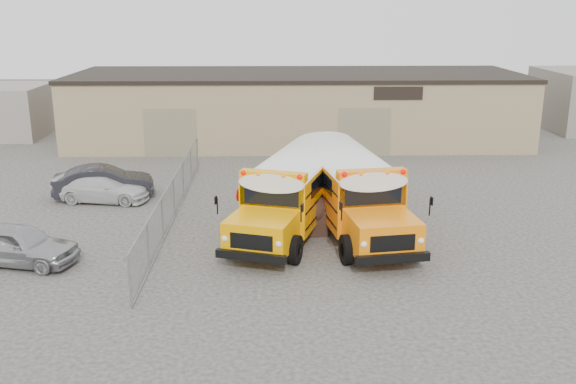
{
  "coord_description": "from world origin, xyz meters",
  "views": [
    {
      "loc": [
        -1.54,
        -24.07,
        8.96
      ],
      "look_at": [
        -1.01,
        1.38,
        1.6
      ],
      "focal_mm": 40.0,
      "sensor_mm": 36.0,
      "label": 1
    }
  ],
  "objects_px": {
    "school_bus_left": "(329,152)",
    "tarp_bundle": "(313,215)",
    "car_white": "(103,189)",
    "car_dark": "(104,182)",
    "school_bus_right": "(315,149)",
    "car_silver": "(18,245)"
  },
  "relations": [
    {
      "from": "school_bus_right",
      "to": "car_white",
      "type": "bearing_deg",
      "value": -163.17
    },
    {
      "from": "car_silver",
      "to": "car_dark",
      "type": "bearing_deg",
      "value": 6.99
    },
    {
      "from": "school_bus_left",
      "to": "car_white",
      "type": "bearing_deg",
      "value": -166.43
    },
    {
      "from": "school_bus_right",
      "to": "tarp_bundle",
      "type": "xyz_separation_m",
      "value": [
        -0.56,
        -7.9,
        -1.02
      ]
    },
    {
      "from": "school_bus_left",
      "to": "car_white",
      "type": "height_order",
      "value": "school_bus_left"
    },
    {
      "from": "tarp_bundle",
      "to": "car_silver",
      "type": "distance_m",
      "value": 11.24
    },
    {
      "from": "school_bus_left",
      "to": "tarp_bundle",
      "type": "xyz_separation_m",
      "value": [
        -1.23,
        -7.43,
        -0.96
      ]
    },
    {
      "from": "car_silver",
      "to": "car_white",
      "type": "relative_size",
      "value": 1.0
    },
    {
      "from": "school_bus_right",
      "to": "car_white",
      "type": "relative_size",
      "value": 2.56
    },
    {
      "from": "tarp_bundle",
      "to": "car_silver",
      "type": "relative_size",
      "value": 0.37
    },
    {
      "from": "car_silver",
      "to": "car_white",
      "type": "distance_m",
      "value": 7.83
    },
    {
      "from": "tarp_bundle",
      "to": "car_dark",
      "type": "relative_size",
      "value": 0.34
    },
    {
      "from": "car_silver",
      "to": "car_dark",
      "type": "relative_size",
      "value": 0.92
    },
    {
      "from": "school_bus_left",
      "to": "school_bus_right",
      "type": "xyz_separation_m",
      "value": [
        -0.67,
        0.47,
        0.06
      ]
    },
    {
      "from": "tarp_bundle",
      "to": "car_silver",
      "type": "height_order",
      "value": "tarp_bundle"
    },
    {
      "from": "school_bus_left",
      "to": "car_white",
      "type": "xyz_separation_m",
      "value": [
        -10.99,
        -2.65,
        -1.15
      ]
    },
    {
      "from": "tarp_bundle",
      "to": "car_dark",
      "type": "distance_m",
      "value": 11.3
    },
    {
      "from": "car_silver",
      "to": "car_white",
      "type": "height_order",
      "value": "car_silver"
    },
    {
      "from": "tarp_bundle",
      "to": "car_white",
      "type": "xyz_separation_m",
      "value": [
        -9.77,
        4.77,
        -0.19
      ]
    },
    {
      "from": "car_white",
      "to": "car_silver",
      "type": "bearing_deg",
      "value": -179.77
    },
    {
      "from": "school_bus_right",
      "to": "car_dark",
      "type": "relative_size",
      "value": 2.36
    },
    {
      "from": "tarp_bundle",
      "to": "car_white",
      "type": "height_order",
      "value": "tarp_bundle"
    }
  ]
}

